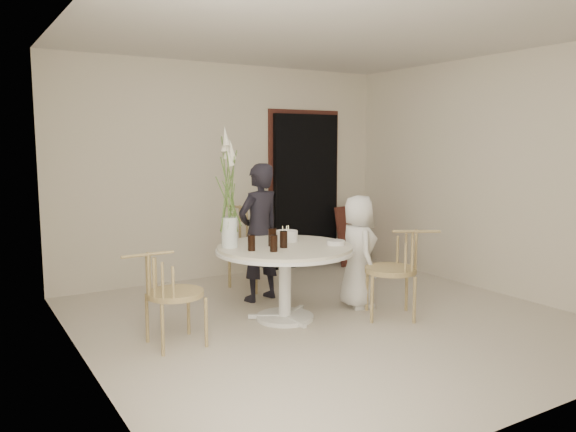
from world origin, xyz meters
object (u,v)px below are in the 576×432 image
chair_right (403,261)px  flower_vase (229,194)px  birthday_cake (287,236)px  girl (259,232)px  chair_far (248,234)px  boy (358,251)px  table (285,257)px  chair_left (162,285)px

chair_right → flower_vase: 1.82m
flower_vase → birthday_cake: bearing=0.3°
chair_right → girl: girl is taller
chair_far → girl: size_ratio=0.65×
flower_vase → chair_far: bearing=55.8°
boy → flower_vase: (-1.36, 0.23, 0.65)m
chair_far → table: bearing=-119.6°
table → chair_left: bearing=-174.7°
chair_right → girl: 1.58m
flower_vase → girl: bearing=41.4°
table → chair_right: chair_right is taller
table → flower_vase: bearing=157.4°
chair_right → chair_left: 2.34m
birthday_cake → flower_vase: size_ratio=0.20×
chair_left → girl: 1.64m
boy → girl: bearing=61.1°
girl → birthday_cake: (0.03, -0.53, 0.03)m
chair_far → flower_vase: bearing=-141.3°
chair_left → flower_vase: bearing=-68.9°
chair_right → birthday_cake: birthday_cake is taller
chair_right → birthday_cake: 1.18m
table → chair_left: chair_left is taller
boy → flower_vase: bearing=96.8°
table → boy: boy is taller
chair_left → table: bearing=-86.0°
chair_left → boy: 2.14m
chair_left → girl: girl is taller
chair_far → chair_right: chair_far is taller
boy → birthday_cake: boy is taller
girl → birthday_cake: size_ratio=6.73×
chair_far → chair_left: 2.16m
chair_left → boy: boy is taller
table → birthday_cake: bearing=55.0°
boy → chair_far: bearing=38.6°
birthday_cake → chair_far: bearing=82.3°
table → birthday_cake: (0.14, 0.21, 0.17)m
table → chair_left: (-1.27, -0.12, -0.08)m
table → chair_right: size_ratio=1.52×
chair_far → flower_vase: (-0.79, -1.16, 0.61)m
chair_far → boy: bearing=-84.7°
chair_right → girl: (-0.91, 1.27, 0.18)m
birthday_cake → flower_vase: (-0.63, -0.00, 0.45)m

